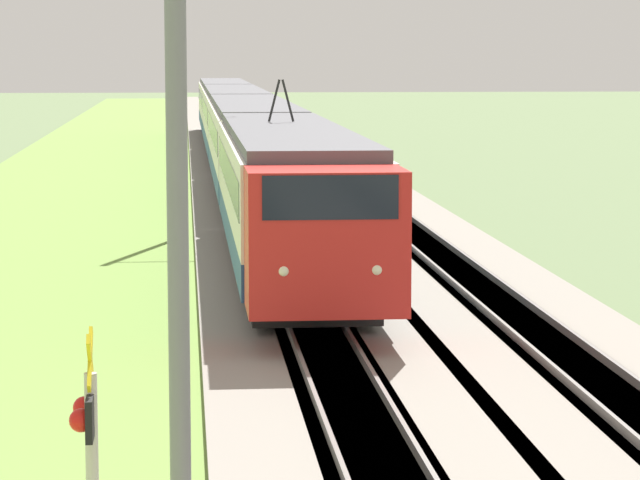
{
  "coord_description": "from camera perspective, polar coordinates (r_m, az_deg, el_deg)",
  "views": [
    {
      "loc": [
        -8.93,
        2.45,
        5.57
      ],
      "look_at": [
        18.45,
        0.0,
        2.14
      ],
      "focal_mm": 85.0,
      "sensor_mm": 36.0,
      "label": 1
    }
  ],
  "objects": [
    {
      "name": "passenger_train",
      "position": [
        64.91,
        -2.96,
        4.18
      ],
      "size": [
        78.34,
        2.93,
        4.87
      ],
      "rotation": [
        0.0,
        0.0,
        3.14
      ],
      "color": "red",
      "rests_on": "ground"
    },
    {
      "name": "grass_verge",
      "position": [
        59.28,
        -8.18,
        1.7
      ],
      "size": [
        240.0,
        11.68,
        0.12
      ],
      "color": "olive",
      "rests_on": "ground"
    },
    {
      "name": "track_adjacent",
      "position": [
        59.54,
        1.21,
        1.89
      ],
      "size": [
        240.0,
        1.57,
        0.45
      ],
      "color": "#4C4238",
      "rests_on": "ground"
    },
    {
      "name": "catenary_mast_mid",
      "position": [
        44.64,
        -5.18,
        6.05
      ],
      "size": [
        0.22,
        2.56,
        9.25
      ],
      "color": "slate",
      "rests_on": "ground"
    },
    {
      "name": "ballast_main",
      "position": [
        59.23,
        -2.73,
        1.85
      ],
      "size": [
        240.0,
        4.4,
        0.3
      ],
      "color": "gray",
      "rests_on": "ground"
    },
    {
      "name": "ballast_adjacent",
      "position": [
        59.54,
        1.21,
        1.88
      ],
      "size": [
        240.0,
        4.4,
        0.3
      ],
      "color": "gray",
      "rests_on": "ground"
    },
    {
      "name": "crossing_signal_aux",
      "position": [
        13.12,
        -8.63,
        -8.85
      ],
      "size": [
        0.7,
        0.23,
        3.25
      ],
      "rotation": [
        0.0,
        0.0,
        1.57
      ],
      "color": "beige",
      "rests_on": "ground"
    },
    {
      "name": "track_main",
      "position": [
        59.23,
        -2.73,
        1.86
      ],
      "size": [
        240.0,
        1.57,
        0.45
      ],
      "color": "#4C4238",
      "rests_on": "ground"
    },
    {
      "name": "catenary_mast_near",
      "position": [
        15.35,
        -5.22,
        4.21
      ],
      "size": [
        0.22,
        2.56,
        9.31
      ],
      "color": "slate",
      "rests_on": "ground"
    }
  ]
}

